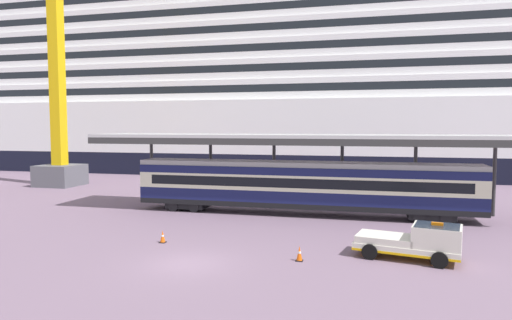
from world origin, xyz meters
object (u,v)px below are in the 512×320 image
(dockside_crane, at_px, (59,37))
(traffic_cone_mid, at_px, (299,253))
(train_carriage, at_px, (302,185))
(cruise_ship, at_px, (283,87))
(traffic_cone_near, at_px, (163,237))
(service_truck, at_px, (417,241))

(dockside_crane, bearing_deg, traffic_cone_mid, -36.11)
(train_carriage, bearing_deg, cruise_ship, 102.87)
(traffic_cone_near, bearing_deg, dockside_crane, 137.14)
(train_carriage, distance_m, service_truck, 12.76)
(cruise_ship, distance_m, traffic_cone_mid, 50.01)
(train_carriage, bearing_deg, dockside_crane, 160.37)
(train_carriage, relative_size, service_truck, 4.72)
(cruise_ship, height_order, traffic_cone_near, cruise_ship)
(train_carriage, distance_m, dockside_crane, 34.06)
(traffic_cone_near, height_order, traffic_cone_mid, traffic_cone_mid)
(cruise_ship, distance_m, dockside_crane, 32.89)
(dockside_crane, bearing_deg, cruise_ship, 50.15)
(train_carriage, xyz_separation_m, traffic_cone_near, (-6.74, -10.33, -1.96))
(train_carriage, relative_size, dockside_crane, 0.48)
(train_carriage, xyz_separation_m, traffic_cone_mid, (1.60, -11.98, -1.93))
(traffic_cone_near, bearing_deg, traffic_cone_mid, -11.20)
(traffic_cone_mid, bearing_deg, traffic_cone_near, 168.80)
(cruise_ship, bearing_deg, dockside_crane, -129.85)
(dockside_crane, bearing_deg, service_truck, -29.57)
(service_truck, distance_m, traffic_cone_mid, 6.07)
(service_truck, bearing_deg, traffic_cone_near, -179.93)
(cruise_ship, distance_m, train_carriage, 37.88)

